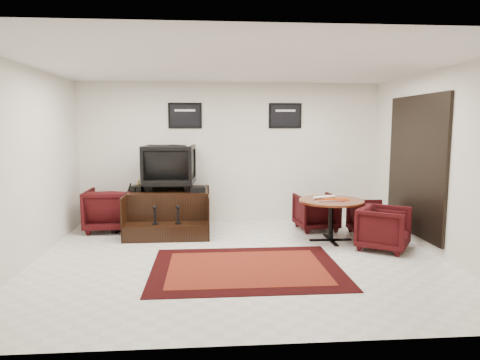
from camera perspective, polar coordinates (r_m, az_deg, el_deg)
The scene contains 16 objects.
ground at distance 6.43m, azimuth 0.05°, elevation -10.45°, with size 6.00×6.00×0.00m, color silver.
room_shell at distance 6.29m, azimuth 3.68°, elevation 5.69°, with size 6.02×5.02×2.81m.
area_rug at distance 6.01m, azimuth 0.86°, elevation -11.67°, with size 2.60×1.95×0.01m.
shine_podium at distance 8.12m, azimuth -9.34°, elevation -4.22°, with size 1.47×1.52×0.76m.
shine_chair at distance 8.14m, azimuth -9.38°, elevation 2.09°, with size 0.92×0.86×0.95m, color black.
shoes_pair at distance 8.08m, azimuth -13.44°, elevation -1.07°, with size 0.28×0.32×0.10m.
polish_kit at distance 7.76m, azimuth -5.70°, elevation -1.28°, with size 0.27×0.19×0.09m, color black.
umbrella_black at distance 8.07m, azimuth -15.71°, elevation -4.11°, with size 0.30×0.11×0.80m, color black, non-canonical shape.
umbrella_hooked at distance 8.20m, azimuth -15.24°, elevation -3.42°, with size 0.35×0.13×0.94m, color black, non-canonical shape.
armchair_side at distance 8.35m, azimuth -16.92°, elevation -3.53°, with size 0.84×0.79×0.87m, color black.
meeting_table at distance 7.40m, azimuth 12.07°, elevation -3.27°, with size 1.08×1.08×0.71m.
table_chair_back at distance 8.21m, azimuth 10.10°, elevation -3.95°, with size 0.72×0.68×0.74m, color black.
table_chair_window at distance 7.99m, azimuth 16.95°, elevation -4.71°, with size 0.66×0.62×0.68m, color black.
table_chair_corner at distance 7.17m, azimuth 18.64°, elevation -5.85°, with size 0.73×0.68×0.75m, color black.
paper_roll at distance 7.50m, azimuth 11.16°, elevation -2.24°, with size 0.05×0.05×0.42m, color white.
table_clutter at distance 7.39m, azimuth 12.52°, elevation -2.57°, with size 0.57×0.33×0.01m.
Camera 1 is at (-0.48, -6.10, 1.97)m, focal length 32.00 mm.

